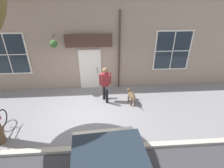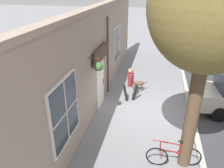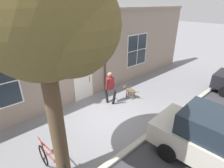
{
  "view_description": "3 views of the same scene",
  "coord_description": "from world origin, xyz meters",
  "px_view_note": "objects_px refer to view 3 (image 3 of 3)",
  "views": [
    {
      "loc": [
        6.05,
        0.62,
        4.72
      ],
      "look_at": [
        0.05,
        1.04,
        1.39
      ],
      "focal_mm": 28.0,
      "sensor_mm": 36.0,
      "label": 1
    },
    {
      "loc": [
        0.27,
        -8.68,
        5.33
      ],
      "look_at": [
        -1.4,
        -0.86,
        1.59
      ],
      "focal_mm": 35.0,
      "sensor_mm": 36.0,
      "label": 2
    },
    {
      "loc": [
        5.0,
        -4.28,
        4.7
      ],
      "look_at": [
        -1.0,
        1.06,
        0.95
      ],
      "focal_mm": 28.0,
      "sensor_mm": 36.0,
      "label": 3
    }
  ],
  "objects_px": {
    "pedestrian_walking": "(110,85)",
    "dog_on_leash": "(130,90)",
    "leaning_bicycle": "(53,163)",
    "parked_car_mid_block": "(224,145)",
    "street_tree_by_curb": "(43,3)"
  },
  "relations": [
    {
      "from": "leaning_bicycle",
      "to": "parked_car_mid_block",
      "type": "height_order",
      "value": "parked_car_mid_block"
    },
    {
      "from": "pedestrian_walking",
      "to": "street_tree_by_curb",
      "type": "distance_m",
      "value": 5.72
    },
    {
      "from": "pedestrian_walking",
      "to": "parked_car_mid_block",
      "type": "relative_size",
      "value": 0.39
    },
    {
      "from": "leaning_bicycle",
      "to": "dog_on_leash",
      "type": "bearing_deg",
      "value": 108.18
    },
    {
      "from": "dog_on_leash",
      "to": "parked_car_mid_block",
      "type": "xyz_separation_m",
      "value": [
        4.88,
        -1.19,
        0.45
      ]
    },
    {
      "from": "pedestrian_walking",
      "to": "leaning_bicycle",
      "type": "bearing_deg",
      "value": -64.02
    },
    {
      "from": "street_tree_by_curb",
      "to": "parked_car_mid_block",
      "type": "relative_size",
      "value": 1.48
    },
    {
      "from": "leaning_bicycle",
      "to": "parked_car_mid_block",
      "type": "bearing_deg",
      "value": 50.58
    },
    {
      "from": "pedestrian_walking",
      "to": "parked_car_mid_block",
      "type": "height_order",
      "value": "parked_car_mid_block"
    },
    {
      "from": "pedestrian_walking",
      "to": "street_tree_by_curb",
      "type": "bearing_deg",
      "value": -57.14
    },
    {
      "from": "dog_on_leash",
      "to": "street_tree_by_curb",
      "type": "xyz_separation_m",
      "value": [
        2.15,
        -4.86,
        4.27
      ]
    },
    {
      "from": "pedestrian_walking",
      "to": "leaning_bicycle",
      "type": "distance_m",
      "value": 4.4
    },
    {
      "from": "pedestrian_walking",
      "to": "dog_on_leash",
      "type": "relative_size",
      "value": 1.68
    },
    {
      "from": "dog_on_leash",
      "to": "parked_car_mid_block",
      "type": "bearing_deg",
      "value": -13.66
    },
    {
      "from": "dog_on_leash",
      "to": "street_tree_by_curb",
      "type": "distance_m",
      "value": 6.82
    }
  ]
}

